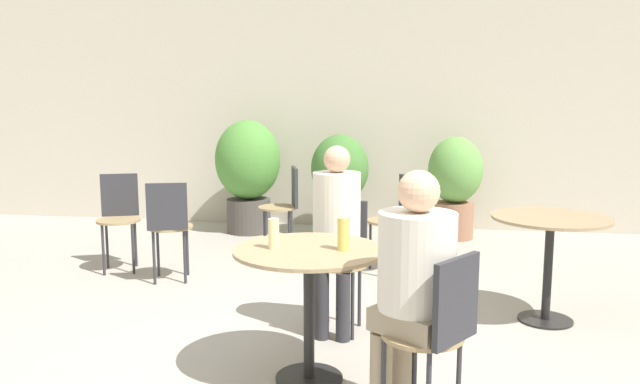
% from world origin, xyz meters
% --- Properties ---
extents(ground_plane, '(20.00, 20.00, 0.00)m').
position_xyz_m(ground_plane, '(0.00, 0.00, 0.00)').
color(ground_plane, '#9E998E').
extents(storefront_wall, '(10.00, 0.06, 3.00)m').
position_xyz_m(storefront_wall, '(0.00, 4.16, 1.50)').
color(storefront_wall, beige).
rests_on(storefront_wall, ground_plane).
extents(cafe_table_near, '(0.82, 0.82, 0.75)m').
position_xyz_m(cafe_table_near, '(0.20, -0.08, 0.60)').
color(cafe_table_near, black).
rests_on(cafe_table_near, ground_plane).
extents(cafe_table_far, '(0.80, 0.80, 0.75)m').
position_xyz_m(cafe_table_far, '(1.68, 1.07, 0.59)').
color(cafe_table_far, black).
rests_on(cafe_table_far, ground_plane).
extents(bistro_chair_0, '(0.44, 0.44, 0.86)m').
position_xyz_m(bistro_chair_0, '(0.88, -0.56, 0.53)').
color(bistro_chair_0, '#997F56').
rests_on(bistro_chair_0, ground_plane).
extents(bistro_chair_1, '(0.39, 0.40, 0.86)m').
position_xyz_m(bistro_chair_1, '(0.27, 0.74, 0.53)').
color(bistro_chair_1, '#997F56').
rests_on(bistro_chair_1, ground_plane).
extents(bistro_chair_2, '(0.43, 0.42, 0.86)m').
position_xyz_m(bistro_chair_2, '(0.61, 2.19, 0.53)').
color(bistro_chair_2, '#997F56').
rests_on(bistro_chair_2, ground_plane).
extents(bistro_chair_3, '(0.42, 0.41, 0.86)m').
position_xyz_m(bistro_chair_3, '(-0.52, 2.71, 0.53)').
color(bistro_chair_3, '#997F56').
rests_on(bistro_chair_3, ground_plane).
extents(bistro_chair_4, '(0.40, 0.42, 0.86)m').
position_xyz_m(bistro_chair_4, '(-1.28, 1.54, 0.53)').
color(bistro_chair_4, '#997F56').
rests_on(bistro_chair_4, ground_plane).
extents(bistro_chair_5, '(0.41, 0.43, 0.86)m').
position_xyz_m(bistro_chair_5, '(-1.89, 1.90, 0.53)').
color(bistro_chair_5, '#997F56').
rests_on(bistro_chair_5, ground_plane).
extents(seated_person_0, '(0.46, 0.45, 1.23)m').
position_xyz_m(seated_person_0, '(0.76, -0.48, 0.73)').
color(seated_person_0, gray).
rests_on(seated_person_0, ground_plane).
extents(seated_person_1, '(0.31, 0.33, 1.25)m').
position_xyz_m(seated_person_1, '(0.26, 0.61, 0.75)').
color(seated_person_1, '#2D2D33').
rests_on(seated_person_1, ground_plane).
extents(beer_glass_0, '(0.06, 0.06, 0.17)m').
position_xyz_m(beer_glass_0, '(0.01, -0.11, 0.83)').
color(beer_glass_0, beige).
rests_on(beer_glass_0, cafe_table_near).
extents(beer_glass_1, '(0.07, 0.07, 0.18)m').
position_xyz_m(beer_glass_1, '(0.38, -0.09, 0.84)').
color(beer_glass_1, '#DBC65B').
rests_on(beer_glass_1, cafe_table_near).
extents(potted_plant_0, '(0.75, 0.75, 1.30)m').
position_xyz_m(potted_plant_0, '(-1.15, 3.59, 0.74)').
color(potted_plant_0, '#47423D').
rests_on(potted_plant_0, ground_plane).
extents(potted_plant_1, '(0.65, 0.65, 1.15)m').
position_xyz_m(potted_plant_1, '(-0.08, 3.56, 0.64)').
color(potted_plant_1, brown).
rests_on(potted_plant_1, ground_plane).
extents(potted_plant_2, '(0.60, 0.60, 1.13)m').
position_xyz_m(potted_plant_2, '(1.19, 3.63, 0.64)').
color(potted_plant_2, '#93664C').
rests_on(potted_plant_2, ground_plane).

